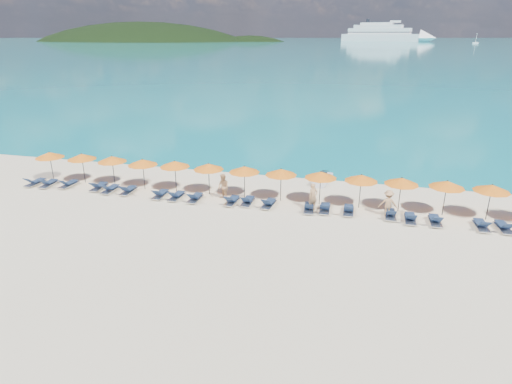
# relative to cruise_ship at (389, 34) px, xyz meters

# --- Properties ---
(ground) EXTENTS (1400.00, 1400.00, 0.00)m
(ground) POSITION_rel_cruise_ship_xyz_m (-27.95, -613.19, -8.92)
(ground) COLOR beige
(sea) EXTENTS (1600.00, 1300.00, 0.01)m
(sea) POSITION_rel_cruise_ship_xyz_m (-27.95, 46.81, -8.91)
(sea) COLOR #1FA9B2
(sea) RESTS_ON ground
(headland_main) EXTENTS (374.00, 242.00, 126.50)m
(headland_main) POSITION_rel_cruise_ship_xyz_m (-327.95, -73.19, -46.92)
(headland_main) COLOR black
(headland_main) RESTS_ON ground
(headland_small) EXTENTS (162.00, 126.00, 85.50)m
(headland_small) POSITION_rel_cruise_ship_xyz_m (-177.95, -53.19, -43.92)
(headland_small) COLOR black
(headland_small) RESTS_ON ground
(cruise_ship) EXTENTS (123.99, 50.48, 34.27)m
(cruise_ship) POSITION_rel_cruise_ship_xyz_m (0.00, 0.00, 0.00)
(cruise_ship) COLOR white
(cruise_ship) RESTS_ON ground
(sailboat_near) EXTENTS (5.58, 1.86, 10.23)m
(sailboat_near) POSITION_rel_cruise_ship_xyz_m (85.85, -111.56, -7.87)
(sailboat_near) COLOR white
(sailboat_near) RESTS_ON ground
(jetski) EXTENTS (1.38, 2.48, 0.84)m
(jetski) POSITION_rel_cruise_ship_xyz_m (-24.39, -604.10, -8.57)
(jetski) COLOR silver
(jetski) RESTS_ON ground
(beachgoer_a) EXTENTS (0.76, 0.74, 1.75)m
(beachgoer_a) POSITION_rel_cruise_ship_xyz_m (-24.47, -609.32, -8.04)
(beachgoer_a) COLOR tan
(beachgoer_a) RESTS_ON ground
(beachgoer_b) EXTENTS (0.99, 0.92, 1.77)m
(beachgoer_b) POSITION_rel_cruise_ship_xyz_m (-30.52, -609.01, -8.03)
(beachgoer_b) COLOR tan
(beachgoer_b) RESTS_ON ground
(beachgoer_c) EXTENTS (1.10, 0.54, 1.68)m
(beachgoer_c) POSITION_rel_cruise_ship_xyz_m (-19.91, -609.16, -8.08)
(beachgoer_c) COLOR tan
(beachgoer_c) RESTS_ON ground
(umbrella_0) EXTENTS (2.10, 2.10, 2.28)m
(umbrella_0) POSITION_rel_cruise_ship_xyz_m (-44.33, -608.42, -6.90)
(umbrella_0) COLOR black
(umbrella_0) RESTS_ON ground
(umbrella_1) EXTENTS (2.10, 2.10, 2.28)m
(umbrella_1) POSITION_rel_cruise_ship_xyz_m (-41.71, -608.23, -6.90)
(umbrella_1) COLOR black
(umbrella_1) RESTS_ON ground
(umbrella_2) EXTENTS (2.10, 2.10, 2.28)m
(umbrella_2) POSITION_rel_cruise_ship_xyz_m (-39.19, -608.26, -6.90)
(umbrella_2) COLOR black
(umbrella_2) RESTS_ON ground
(umbrella_3) EXTENTS (2.10, 2.10, 2.28)m
(umbrella_3) POSITION_rel_cruise_ship_xyz_m (-36.66, -608.45, -6.90)
(umbrella_3) COLOR black
(umbrella_3) RESTS_ON ground
(umbrella_4) EXTENTS (2.10, 2.10, 2.28)m
(umbrella_4) POSITION_rel_cruise_ship_xyz_m (-34.27, -608.29, -6.90)
(umbrella_4) COLOR black
(umbrella_4) RESTS_ON ground
(umbrella_5) EXTENTS (2.10, 2.10, 2.28)m
(umbrella_5) POSITION_rel_cruise_ship_xyz_m (-31.78, -608.29, -6.90)
(umbrella_5) COLOR black
(umbrella_5) RESTS_ON ground
(umbrella_6) EXTENTS (2.10, 2.10, 2.28)m
(umbrella_6) POSITION_rel_cruise_ship_xyz_m (-29.24, -608.30, -6.90)
(umbrella_6) COLOR black
(umbrella_6) RESTS_ON ground
(umbrella_7) EXTENTS (2.10, 2.10, 2.28)m
(umbrella_7) POSITION_rel_cruise_ship_xyz_m (-26.75, -608.27, -6.90)
(umbrella_7) COLOR black
(umbrella_7) RESTS_ON ground
(umbrella_8) EXTENTS (2.10, 2.10, 2.28)m
(umbrella_8) POSITION_rel_cruise_ship_xyz_m (-24.16, -608.22, -6.90)
(umbrella_8) COLOR black
(umbrella_8) RESTS_ON ground
(umbrella_9) EXTENTS (2.10, 2.10, 2.28)m
(umbrella_9) POSITION_rel_cruise_ship_xyz_m (-21.62, -608.23, -6.90)
(umbrella_9) COLOR black
(umbrella_9) RESTS_ON ground
(umbrella_10) EXTENTS (2.10, 2.10, 2.28)m
(umbrella_10) POSITION_rel_cruise_ship_xyz_m (-19.21, -608.24, -6.90)
(umbrella_10) COLOR black
(umbrella_10) RESTS_ON ground
(umbrella_11) EXTENTS (2.10, 2.10, 2.28)m
(umbrella_11) POSITION_rel_cruise_ship_xyz_m (-16.59, -608.18, -6.90)
(umbrella_11) COLOR black
(umbrella_11) RESTS_ON ground
(umbrella_12) EXTENTS (2.10, 2.10, 2.28)m
(umbrella_12) POSITION_rel_cruise_ship_xyz_m (-14.14, -608.26, -6.90)
(umbrella_12) COLOR black
(umbrella_12) RESTS_ON ground
(lounger_0) EXTENTS (0.74, 1.74, 0.66)m
(lounger_0) POSITION_rel_cruise_ship_xyz_m (-44.91, -609.70, -8.68)
(lounger_0) COLOR silver
(lounger_0) RESTS_ON ground
(lounger_1) EXTENTS (0.75, 1.74, 0.66)m
(lounger_1) POSITION_rel_cruise_ship_xyz_m (-43.78, -609.65, -8.68)
(lounger_1) COLOR silver
(lounger_1) RESTS_ON ground
(lounger_2) EXTENTS (0.71, 1.73, 0.66)m
(lounger_2) POSITION_rel_cruise_ship_xyz_m (-42.28, -609.41, -8.68)
(lounger_2) COLOR silver
(lounger_2) RESTS_ON ground
(lounger_3) EXTENTS (0.70, 1.73, 0.66)m
(lounger_3) POSITION_rel_cruise_ship_xyz_m (-39.81, -609.36, -8.68)
(lounger_3) COLOR silver
(lounger_3) RESTS_ON ground
(lounger_4) EXTENTS (0.65, 1.71, 0.66)m
(lounger_4) POSITION_rel_cruise_ship_xyz_m (-38.73, -609.61, -8.68)
(lounger_4) COLOR silver
(lounger_4) RESTS_ON ground
(lounger_5) EXTENTS (0.70, 1.73, 0.66)m
(lounger_5) POSITION_rel_cruise_ship_xyz_m (-37.36, -609.54, -8.68)
(lounger_5) COLOR silver
(lounger_5) RESTS_ON ground
(lounger_6) EXTENTS (0.66, 1.71, 0.66)m
(lounger_6) POSITION_rel_cruise_ship_xyz_m (-34.83, -609.69, -8.68)
(lounger_6) COLOR silver
(lounger_6) RESTS_ON ground
(lounger_7) EXTENTS (0.69, 1.73, 0.66)m
(lounger_7) POSITION_rel_cruise_ship_xyz_m (-33.62, -609.71, -8.68)
(lounger_7) COLOR silver
(lounger_7) RESTS_ON ground
(lounger_8) EXTENTS (0.62, 1.70, 0.66)m
(lounger_8) POSITION_rel_cruise_ship_xyz_m (-32.27, -609.74, -8.68)
(lounger_8) COLOR silver
(lounger_8) RESTS_ON ground
(lounger_9) EXTENTS (0.74, 1.74, 0.66)m
(lounger_9) POSITION_rel_cruise_ship_xyz_m (-29.74, -609.62, -8.68)
(lounger_9) COLOR silver
(lounger_9) RESTS_ON ground
(lounger_10) EXTENTS (0.63, 1.70, 0.66)m
(lounger_10) POSITION_rel_cruise_ship_xyz_m (-28.71, -609.45, -8.68)
(lounger_10) COLOR silver
(lounger_10) RESTS_ON ground
(lounger_11) EXTENTS (0.79, 1.75, 0.66)m
(lounger_11) POSITION_rel_cruise_ship_xyz_m (-27.28, -609.52, -8.68)
(lounger_11) COLOR silver
(lounger_11) RESTS_ON ground
(lounger_12) EXTENTS (0.78, 1.75, 0.66)m
(lounger_12) POSITION_rel_cruise_ship_xyz_m (-24.65, -609.60, -8.68)
(lounger_12) COLOR silver
(lounger_12) RESTS_ON ground
(lounger_13) EXTENTS (0.67, 1.72, 0.66)m
(lounger_13) POSITION_rel_cruise_ship_xyz_m (-23.69, -609.44, -8.68)
(lounger_13) COLOR silver
(lounger_13) RESTS_ON ground
(lounger_14) EXTENTS (0.65, 1.71, 0.66)m
(lounger_14) POSITION_rel_cruise_ship_xyz_m (-22.22, -609.37, -8.68)
(lounger_14) COLOR silver
(lounger_14) RESTS_ON ground
(lounger_15) EXTENTS (0.65, 1.71, 0.66)m
(lounger_15) POSITION_rel_cruise_ship_xyz_m (-19.73, -609.39, -8.68)
(lounger_15) COLOR silver
(lounger_15) RESTS_ON ground
(lounger_16) EXTENTS (0.64, 1.71, 0.66)m
(lounger_16) POSITION_rel_cruise_ship_xyz_m (-18.60, -609.73, -8.68)
(lounger_16) COLOR silver
(lounger_16) RESTS_ON ground
(lounger_17) EXTENTS (0.66, 1.71, 0.66)m
(lounger_17) POSITION_rel_cruise_ship_xyz_m (-17.20, -609.69, -8.68)
(lounger_17) COLOR silver
(lounger_17) RESTS_ON ground
(lounger_18) EXTENTS (0.71, 1.73, 0.66)m
(lounger_18) POSITION_rel_cruise_ship_xyz_m (-14.72, -609.75, -8.68)
(lounger_18) COLOR silver
(lounger_18) RESTS_ON ground
(lounger_19) EXTENTS (0.79, 1.75, 0.66)m
(lounger_19) POSITION_rel_cruise_ship_xyz_m (-13.54, -609.70, -8.68)
(lounger_19) COLOR silver
(lounger_19) RESTS_ON ground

